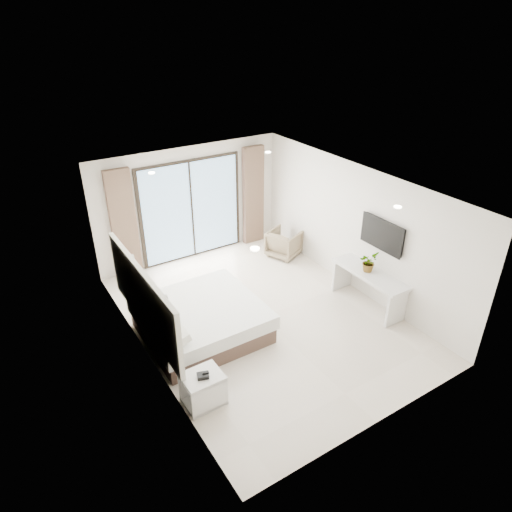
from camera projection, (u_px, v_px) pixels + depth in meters
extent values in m
plane|color=beige|center=(262.00, 317.00, 9.01)|extent=(6.20, 6.20, 0.00)
cube|color=silver|center=(190.00, 204.00, 10.67)|extent=(4.60, 0.02, 2.70)
cube|color=silver|center=(389.00, 351.00, 6.07)|extent=(4.60, 0.02, 2.70)
cube|color=silver|center=(142.00, 294.00, 7.29)|extent=(0.02, 6.20, 2.70)
cube|color=silver|center=(355.00, 229.00, 9.45)|extent=(0.02, 6.20, 2.70)
cube|color=white|center=(263.00, 187.00, 7.73)|extent=(4.60, 6.20, 0.02)
cube|color=beige|center=(143.00, 298.00, 7.53)|extent=(0.08, 3.00, 1.20)
cube|color=black|center=(383.00, 234.00, 8.75)|extent=(0.06, 1.00, 0.58)
cube|color=black|center=(381.00, 235.00, 8.73)|extent=(0.02, 1.04, 0.62)
cube|color=black|center=(191.00, 210.00, 10.72)|extent=(2.56, 0.04, 2.42)
cube|color=#84AED4|center=(192.00, 210.00, 10.70)|extent=(2.40, 0.01, 2.30)
cube|color=brown|center=(124.00, 225.00, 9.84)|extent=(0.55, 0.14, 2.50)
cube|color=brown|center=(253.00, 196.00, 11.39)|extent=(0.55, 0.14, 2.50)
cylinder|color=white|center=(255.00, 249.00, 5.79)|extent=(0.12, 0.12, 0.02)
cylinder|color=white|center=(398.00, 207.00, 7.01)|extent=(0.12, 0.12, 0.02)
cylinder|color=white|center=(152.00, 173.00, 8.46)|extent=(0.12, 0.12, 0.02)
cylinder|color=white|center=(268.00, 152.00, 9.68)|extent=(0.12, 0.12, 0.02)
cube|color=brown|center=(202.00, 326.00, 8.48)|extent=(2.04, 1.94, 0.33)
cube|color=silver|center=(201.00, 313.00, 8.34)|extent=(2.12, 2.02, 0.27)
cube|color=white|center=(179.00, 337.00, 7.41)|extent=(0.28, 0.41, 0.14)
cube|color=white|center=(168.00, 323.00, 7.74)|extent=(0.28, 0.41, 0.14)
cube|color=white|center=(158.00, 310.00, 8.07)|extent=(0.28, 0.41, 0.14)
cube|color=white|center=(149.00, 299.00, 8.40)|extent=(0.28, 0.41, 0.14)
cube|color=silver|center=(202.00, 377.00, 6.81)|extent=(0.60, 0.50, 0.05)
cube|color=silver|center=(204.00, 401.00, 7.05)|extent=(0.60, 0.50, 0.05)
cube|color=silver|center=(210.00, 398.00, 6.77)|extent=(0.60, 0.06, 0.49)
cube|color=silver|center=(197.00, 381.00, 7.09)|extent=(0.60, 0.06, 0.49)
cube|color=black|center=(203.00, 376.00, 6.76)|extent=(0.21, 0.18, 0.06)
cube|color=silver|center=(370.00, 274.00, 9.04)|extent=(0.53, 1.69, 0.06)
cube|color=silver|center=(396.00, 308.00, 8.66)|extent=(0.51, 0.06, 0.71)
cube|color=silver|center=(342.00, 274.00, 9.79)|extent=(0.51, 0.06, 0.71)
imported|color=#33662D|center=(368.00, 264.00, 9.01)|extent=(0.48, 0.50, 0.31)
imported|color=#7E7052|center=(284.00, 242.00, 11.10)|extent=(0.87, 0.90, 0.72)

